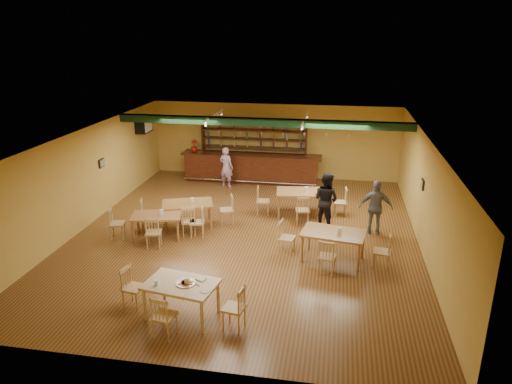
% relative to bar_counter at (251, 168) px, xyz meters
% --- Properties ---
extents(floor, '(12.00, 12.00, 0.00)m').
position_rel_bar_counter_xyz_m(floor, '(0.80, -5.15, -0.56)').
color(floor, '#533517').
rests_on(floor, ground).
extents(ceiling_beam, '(10.00, 0.30, 0.25)m').
position_rel_bar_counter_xyz_m(ceiling_beam, '(0.80, -2.35, 2.31)').
color(ceiling_beam, black).
rests_on(ceiling_beam, ceiling).
extents(track_rail_left, '(0.05, 2.50, 0.05)m').
position_rel_bar_counter_xyz_m(track_rail_left, '(-1.00, -1.75, 2.38)').
color(track_rail_left, white).
rests_on(track_rail_left, ceiling).
extents(track_rail_right, '(0.05, 2.50, 0.05)m').
position_rel_bar_counter_xyz_m(track_rail_right, '(2.20, -1.75, 2.38)').
color(track_rail_right, white).
rests_on(track_rail_right, ceiling).
extents(ac_unit, '(0.34, 0.70, 0.48)m').
position_rel_bar_counter_xyz_m(ac_unit, '(-4.00, -0.95, 1.79)').
color(ac_unit, white).
rests_on(ac_unit, wall_left).
extents(picture_left, '(0.04, 0.34, 0.28)m').
position_rel_bar_counter_xyz_m(picture_left, '(-4.17, -4.15, 1.14)').
color(picture_left, black).
rests_on(picture_left, wall_left).
extents(picture_right, '(0.04, 0.34, 0.28)m').
position_rel_bar_counter_xyz_m(picture_right, '(5.77, -4.65, 1.14)').
color(picture_right, black).
rests_on(picture_right, wall_right).
extents(bar_counter, '(5.56, 0.85, 1.13)m').
position_rel_bar_counter_xyz_m(bar_counter, '(0.00, 0.00, 0.00)').
color(bar_counter, '#38130B').
rests_on(bar_counter, ground).
extents(back_bar_hutch, '(4.30, 0.40, 2.28)m').
position_rel_bar_counter_xyz_m(back_bar_hutch, '(0.00, 0.63, 0.57)').
color(back_bar_hutch, '#38130B').
rests_on(back_bar_hutch, ground).
extents(poinsettia, '(0.34, 0.34, 0.47)m').
position_rel_bar_counter_xyz_m(poinsettia, '(-2.33, 0.00, 0.80)').
color(poinsettia, '#A7180F').
rests_on(poinsettia, bar_counter).
extents(dining_table_a, '(1.74, 1.37, 0.76)m').
position_rel_bar_counter_xyz_m(dining_table_a, '(-1.10, -4.82, -0.18)').
color(dining_table_a, olive).
rests_on(dining_table_a, ground).
extents(dining_table_b, '(1.75, 1.18, 0.82)m').
position_rel_bar_counter_xyz_m(dining_table_b, '(2.30, -3.28, -0.15)').
color(dining_table_b, olive).
rests_on(dining_table_b, ground).
extents(dining_table_c, '(1.58, 1.15, 0.71)m').
position_rel_bar_counter_xyz_m(dining_table_c, '(-1.73, -5.80, -0.21)').
color(dining_table_c, olive).
rests_on(dining_table_c, ground).
extents(dining_table_d, '(1.76, 1.23, 0.81)m').
position_rel_bar_counter_xyz_m(dining_table_d, '(3.38, -6.40, -0.16)').
color(dining_table_d, olive).
rests_on(dining_table_d, ground).
extents(near_table, '(1.63, 1.19, 0.80)m').
position_rel_bar_counter_xyz_m(near_table, '(0.28, -9.57, -0.17)').
color(near_table, '#D3BB8D').
rests_on(near_table, ground).
extents(pizza_tray, '(0.53, 0.53, 0.01)m').
position_rel_bar_counter_xyz_m(pizza_tray, '(0.38, -9.57, 0.24)').
color(pizza_tray, silver).
rests_on(pizza_tray, near_table).
extents(parmesan_shaker, '(0.09, 0.09, 0.11)m').
position_rel_bar_counter_xyz_m(parmesan_shaker, '(-0.20, -9.73, 0.29)').
color(parmesan_shaker, '#EAE5C6').
rests_on(parmesan_shaker, near_table).
extents(napkin_stack, '(0.24, 0.21, 0.03)m').
position_rel_bar_counter_xyz_m(napkin_stack, '(0.65, -9.36, 0.25)').
color(napkin_stack, white).
rests_on(napkin_stack, near_table).
extents(pizza_server, '(0.32, 0.25, 0.00)m').
position_rel_bar_counter_xyz_m(pizza_server, '(0.54, -9.52, 0.25)').
color(pizza_server, silver).
rests_on(pizza_server, pizza_tray).
extents(side_plate, '(0.25, 0.25, 0.01)m').
position_rel_bar_counter_xyz_m(side_plate, '(0.86, -9.78, 0.24)').
color(side_plate, white).
rests_on(side_plate, near_table).
extents(patron_bar, '(0.67, 0.55, 1.58)m').
position_rel_bar_counter_xyz_m(patron_bar, '(-0.82, -0.83, 0.22)').
color(patron_bar, '#8C499E').
rests_on(patron_bar, ground).
extents(patron_right_a, '(1.06, 1.01, 1.73)m').
position_rel_bar_counter_xyz_m(patron_right_a, '(3.10, -4.08, 0.30)').
color(patron_right_a, black).
rests_on(patron_right_a, ground).
extents(patron_right_b, '(0.99, 0.45, 1.66)m').
position_rel_bar_counter_xyz_m(patron_right_b, '(4.58, -4.40, 0.26)').
color(patron_right_b, slate).
rests_on(patron_right_b, ground).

